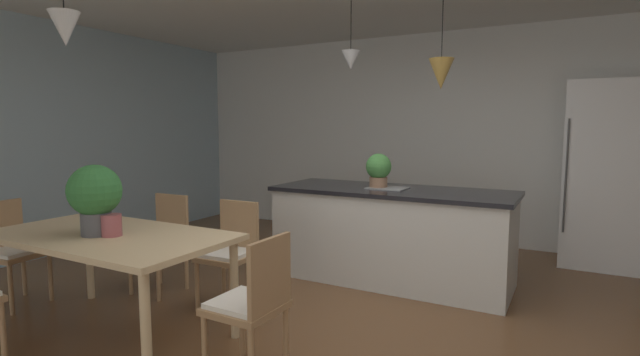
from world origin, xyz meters
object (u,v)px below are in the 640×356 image
at_px(chair_far_left, 162,239).
at_px(kitchen_island, 391,234).
at_px(dining_table, 109,243).
at_px(chair_window_end, 12,249).
at_px(refrigerator, 602,175).
at_px(vase_on_dining_table, 111,225).
at_px(chair_kitchen_end, 252,302).
at_px(potted_plant_on_island, 379,169).
at_px(potted_plant_on_table, 95,195).
at_px(chair_far_right, 230,250).

xyz_separation_m(chair_far_left, kitchen_island, (1.73, 1.27, -0.01)).
height_order(dining_table, chair_window_end, chair_window_end).
bearing_deg(chair_window_end, refrigerator, 39.93).
bearing_deg(vase_on_dining_table, chair_window_end, 178.33).
bearing_deg(kitchen_island, dining_table, -122.25).
xyz_separation_m(dining_table, chair_window_end, (-1.25, -0.00, -0.20)).
relative_size(chair_window_end, chair_kitchen_end, 1.00).
bearing_deg(chair_far_left, potted_plant_on_island, 38.65).
relative_size(chair_window_end, vase_on_dining_table, 5.79).
xyz_separation_m(refrigerator, potted_plant_on_table, (-3.15, -3.73, 0.04)).
bearing_deg(potted_plant_on_table, chair_far_right, 65.16).
bearing_deg(vase_on_dining_table, dining_table, 154.07).
height_order(chair_far_right, potted_plant_on_table, potted_plant_on_table).
bearing_deg(dining_table, potted_plant_on_island, 60.51).
height_order(kitchen_island, refrigerator, refrigerator).
xyz_separation_m(chair_far_right, refrigerator, (2.73, 2.81, 0.51)).
bearing_deg(vase_on_dining_table, refrigerator, 50.65).
relative_size(chair_far_left, potted_plant_on_island, 2.60).
xyz_separation_m(kitchen_island, potted_plant_on_island, (-0.14, 0.00, 0.62)).
relative_size(chair_far_right, vase_on_dining_table, 5.79).
bearing_deg(kitchen_island, chair_far_right, -126.43).
bearing_deg(potted_plant_on_table, chair_kitchen_end, 3.23).
distance_m(dining_table, kitchen_island, 2.50).
relative_size(chair_far_left, potted_plant_on_table, 1.77).
xyz_separation_m(chair_kitchen_end, refrigerator, (1.87, 3.65, 0.51)).
bearing_deg(potted_plant_on_table, vase_on_dining_table, 13.79).
relative_size(chair_far_right, potted_plant_on_table, 1.77).
height_order(dining_table, potted_plant_on_table, potted_plant_on_table).
distance_m(chair_window_end, potted_plant_on_island, 3.28).
distance_m(refrigerator, potted_plant_on_table, 4.88).
distance_m(chair_kitchen_end, chair_far_right, 1.20).
distance_m(chair_far_right, kitchen_island, 1.58).
distance_m(chair_far_left, chair_kitchen_end, 1.85).
bearing_deg(chair_window_end, potted_plant_on_island, 40.89).
distance_m(dining_table, chair_far_right, 0.95).
distance_m(chair_window_end, potted_plant_on_table, 1.34).
height_order(chair_window_end, potted_plant_on_table, potted_plant_on_table).
bearing_deg(dining_table, vase_on_dining_table, -25.93).
distance_m(chair_window_end, kitchen_island, 3.33).
relative_size(chair_kitchen_end, chair_far_right, 1.00).
height_order(chair_far_left, potted_plant_on_island, potted_plant_on_island).
height_order(chair_window_end, chair_kitchen_end, same).
xyz_separation_m(chair_window_end, refrigerator, (4.37, 3.66, 0.51)).
height_order(chair_far_left, kitchen_island, kitchen_island).
bearing_deg(potted_plant_on_island, chair_kitchen_end, -88.48).
height_order(chair_far_right, vase_on_dining_table, vase_on_dining_table).
xyz_separation_m(chair_far_left, vase_on_dining_table, (0.49, -0.88, 0.35)).
xyz_separation_m(chair_far_right, potted_plant_on_island, (0.80, 1.27, 0.61)).
bearing_deg(potted_plant_on_island, chair_far_left, -141.35).
bearing_deg(chair_kitchen_end, chair_far_left, 152.96).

